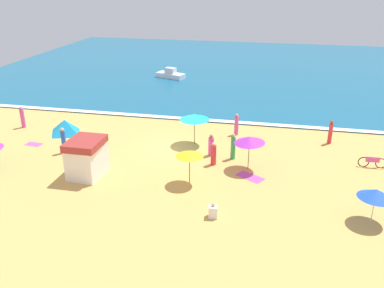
{
  "coord_description": "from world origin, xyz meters",
  "views": [
    {
      "loc": [
        7.02,
        -26.94,
        12.01
      ],
      "look_at": [
        1.41,
        -0.87,
        0.8
      ],
      "focal_mm": 38.42,
      "sensor_mm": 36.0,
      "label": 1
    }
  ],
  "objects_px": {
    "beach_umbrella_0": "(190,154)",
    "beachgoer_2": "(213,154)",
    "beach_tent": "(65,127)",
    "beachgoer_6": "(22,117)",
    "beachgoer_3": "(236,125)",
    "beach_umbrella_5": "(250,140)",
    "beachgoer_1": "(330,132)",
    "beachgoer_4": "(213,211)",
    "beachgoer_0": "(211,146)",
    "small_boat_0": "(171,74)",
    "lifeguard_cabana": "(87,157)",
    "parked_bicycle": "(372,162)",
    "beachgoer_5": "(233,147)",
    "beach_umbrella_3": "(195,117)",
    "beach_umbrella_2": "(376,194)",
    "beachgoer_7": "(64,141)"
  },
  "relations": [
    {
      "from": "beach_umbrella_5",
      "to": "beachgoer_5",
      "type": "distance_m",
      "value": 2.16
    },
    {
      "from": "beachgoer_3",
      "to": "beach_umbrella_5",
      "type": "bearing_deg",
      "value": -76.2
    },
    {
      "from": "parked_bicycle",
      "to": "beach_umbrella_5",
      "type": "bearing_deg",
      "value": -166.35
    },
    {
      "from": "beachgoer_0",
      "to": "small_boat_0",
      "type": "height_order",
      "value": "beachgoer_0"
    },
    {
      "from": "beachgoer_3",
      "to": "beachgoer_6",
      "type": "bearing_deg",
      "value": -173.27
    },
    {
      "from": "beachgoer_5",
      "to": "beach_tent",
      "type": "bearing_deg",
      "value": 171.75
    },
    {
      "from": "beach_umbrella_0",
      "to": "beachgoer_6",
      "type": "height_order",
      "value": "beach_umbrella_0"
    },
    {
      "from": "beach_umbrella_5",
      "to": "beachgoer_4",
      "type": "distance_m",
      "value": 6.58
    },
    {
      "from": "lifeguard_cabana",
      "to": "beachgoer_5",
      "type": "height_order",
      "value": "lifeguard_cabana"
    },
    {
      "from": "beach_umbrella_0",
      "to": "beachgoer_2",
      "type": "relative_size",
      "value": 1.33
    },
    {
      "from": "beachgoer_0",
      "to": "beachgoer_6",
      "type": "relative_size",
      "value": 0.85
    },
    {
      "from": "beach_tent",
      "to": "beachgoer_6",
      "type": "relative_size",
      "value": 1.59
    },
    {
      "from": "beachgoer_2",
      "to": "beachgoer_7",
      "type": "distance_m",
      "value": 10.74
    },
    {
      "from": "beachgoer_0",
      "to": "beachgoer_4",
      "type": "bearing_deg",
      "value": -79.53
    },
    {
      "from": "lifeguard_cabana",
      "to": "beachgoer_3",
      "type": "xyz_separation_m",
      "value": [
        8.41,
        9.09,
        -0.42
      ]
    },
    {
      "from": "beach_umbrella_5",
      "to": "beach_umbrella_2",
      "type": "bearing_deg",
      "value": -35.63
    },
    {
      "from": "parked_bicycle",
      "to": "beachgoer_4",
      "type": "distance_m",
      "value": 12.4
    },
    {
      "from": "beach_umbrella_3",
      "to": "beach_umbrella_2",
      "type": "bearing_deg",
      "value": -36.72
    },
    {
      "from": "beachgoer_4",
      "to": "beachgoer_1",
      "type": "bearing_deg",
      "value": 59.69
    },
    {
      "from": "parked_bicycle",
      "to": "beachgoer_2",
      "type": "distance_m",
      "value": 10.53
    },
    {
      "from": "beachgoer_1",
      "to": "beachgoer_6",
      "type": "xyz_separation_m",
      "value": [
        -24.63,
        -1.75,
        -0.01
      ]
    },
    {
      "from": "beachgoer_2",
      "to": "beachgoer_3",
      "type": "xyz_separation_m",
      "value": [
        0.88,
        5.83,
        0.09
      ]
    },
    {
      "from": "beachgoer_4",
      "to": "beach_umbrella_0",
      "type": "bearing_deg",
      "value": 120.32
    },
    {
      "from": "beach_umbrella_0",
      "to": "beach_umbrella_5",
      "type": "bearing_deg",
      "value": 39.42
    },
    {
      "from": "parked_bicycle",
      "to": "beachgoer_0",
      "type": "xyz_separation_m",
      "value": [
        -10.78,
        -0.34,
        0.34
      ]
    },
    {
      "from": "beach_umbrella_2",
      "to": "beachgoer_7",
      "type": "relative_size",
      "value": 1.34
    },
    {
      "from": "beach_tent",
      "to": "beachgoer_4",
      "type": "xyz_separation_m",
      "value": [
        13.58,
        -9.58,
        -0.22
      ]
    },
    {
      "from": "lifeguard_cabana",
      "to": "beach_umbrella_5",
      "type": "bearing_deg",
      "value": 17.51
    },
    {
      "from": "beachgoer_6",
      "to": "lifeguard_cabana",
      "type": "bearing_deg",
      "value": -37.61
    },
    {
      "from": "beachgoer_0",
      "to": "small_boat_0",
      "type": "xyz_separation_m",
      "value": [
        -8.6,
        21.27,
        -0.22
      ]
    },
    {
      "from": "lifeguard_cabana",
      "to": "beachgoer_0",
      "type": "distance_m",
      "value": 8.57
    },
    {
      "from": "beachgoer_3",
      "to": "small_boat_0",
      "type": "height_order",
      "value": "beachgoer_3"
    },
    {
      "from": "beach_tent",
      "to": "beachgoer_5",
      "type": "distance_m",
      "value": 13.86
    },
    {
      "from": "beach_umbrella_3",
      "to": "beachgoer_3",
      "type": "height_order",
      "value": "beach_umbrella_3"
    },
    {
      "from": "beachgoer_6",
      "to": "small_boat_0",
      "type": "distance_m",
      "value": 20.46
    },
    {
      "from": "beach_umbrella_2",
      "to": "beach_umbrella_3",
      "type": "relative_size",
      "value": 0.86
    },
    {
      "from": "beach_umbrella_0",
      "to": "beach_tent",
      "type": "relative_size",
      "value": 0.73
    },
    {
      "from": "beach_umbrella_5",
      "to": "beachgoer_3",
      "type": "distance_m",
      "value": 6.27
    },
    {
      "from": "beach_umbrella_5",
      "to": "beachgoer_1",
      "type": "distance_m",
      "value": 8.07
    },
    {
      "from": "lifeguard_cabana",
      "to": "beach_tent",
      "type": "bearing_deg",
      "value": 127.7
    },
    {
      "from": "beachgoer_1",
      "to": "beachgoer_4",
      "type": "distance_m",
      "value": 13.77
    },
    {
      "from": "beachgoer_6",
      "to": "parked_bicycle",
      "type": "bearing_deg",
      "value": -4.14
    },
    {
      "from": "lifeguard_cabana",
      "to": "parked_bicycle",
      "type": "height_order",
      "value": "lifeguard_cabana"
    },
    {
      "from": "lifeguard_cabana",
      "to": "beachgoer_5",
      "type": "bearing_deg",
      "value": 27.29
    },
    {
      "from": "beach_tent",
      "to": "beachgoer_2",
      "type": "bearing_deg",
      "value": -14.36
    },
    {
      "from": "lifeguard_cabana",
      "to": "beachgoer_6",
      "type": "relative_size",
      "value": 1.36
    },
    {
      "from": "lifeguard_cabana",
      "to": "parked_bicycle",
      "type": "relative_size",
      "value": 1.38
    },
    {
      "from": "parked_bicycle",
      "to": "beachgoer_0",
      "type": "relative_size",
      "value": 1.16
    },
    {
      "from": "beachgoer_1",
      "to": "beachgoer_7",
      "type": "distance_m",
      "value": 19.6
    },
    {
      "from": "beach_tent",
      "to": "small_boat_0",
      "type": "xyz_separation_m",
      "value": [
        3.53,
        19.52,
        -0.07
      ]
    }
  ]
}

